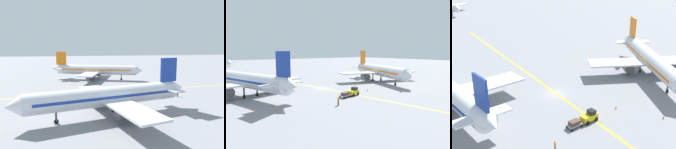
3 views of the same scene
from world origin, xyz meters
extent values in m
plane|color=gray|center=(0.00, 0.00, 0.00)|extent=(400.00, 400.00, 0.00)
cube|color=yellow|center=(0.00, 0.00, 0.00)|extent=(14.54, 119.21, 0.01)
cylinder|color=silver|center=(-19.98, 2.19, 3.80)|extent=(11.24, 29.91, 3.60)
cone|color=silver|center=(-24.17, 17.84, 3.80)|extent=(3.92, 3.20, 3.42)
cone|color=silver|center=(-15.72, -13.75, 4.10)|extent=(3.73, 3.69, 3.06)
cube|color=#193899|center=(-19.98, 2.19, 3.95)|extent=(10.50, 27.02, 0.50)
cube|color=silver|center=(-19.72, 1.22, 3.08)|extent=(28.39, 12.26, 0.36)
cylinder|color=#4C4C51|center=(-24.55, -0.07, 1.83)|extent=(2.95, 3.66, 2.20)
cylinder|color=#4C4C51|center=(-14.89, 2.52, 1.83)|extent=(2.95, 3.66, 2.20)
cube|color=#193899|center=(-16.36, -11.33, 8.10)|extent=(1.38, 3.96, 5.00)
cube|color=silver|center=(-16.49, -10.85, 4.20)|extent=(9.31, 4.65, 0.24)
cylinder|color=#4C4C51|center=(-22.47, 11.46, 1.40)|extent=(0.36, 0.36, 2.00)
cylinder|color=black|center=(-22.47, 11.46, 0.40)|extent=(0.48, 0.85, 0.80)
cylinder|color=#4C4C51|center=(-21.01, -0.16, 1.40)|extent=(0.36, 0.36, 2.00)
cylinder|color=black|center=(-21.01, -0.16, 0.40)|extent=(0.48, 0.85, 0.80)
cylinder|color=#4C4C51|center=(-17.92, 0.67, 1.40)|extent=(0.36, 0.36, 2.00)
cylinder|color=black|center=(-17.92, 0.67, 0.40)|extent=(0.48, 0.85, 0.80)
cylinder|color=silver|center=(23.46, -0.25, 3.80)|extent=(12.97, 29.58, 3.60)
cone|color=silver|center=(18.30, -15.61, 3.80)|extent=(4.01, 3.36, 3.42)
cone|color=silver|center=(28.72, 15.39, 4.10)|extent=(3.86, 3.82, 3.06)
cube|color=orange|center=(23.46, -0.25, 3.95)|extent=(12.05, 26.75, 0.50)
cube|color=silver|center=(23.78, 0.70, 3.08)|extent=(28.20, 13.85, 0.36)
cylinder|color=#4C4C51|center=(28.52, -0.90, 1.83)|extent=(3.10, 3.73, 2.20)
cylinder|color=#4C4C51|center=(19.04, 2.29, 1.83)|extent=(3.10, 3.73, 2.20)
cube|color=orange|center=(27.92, 13.02, 8.10)|extent=(1.61, 3.91, 5.00)
cube|color=silver|center=(27.76, 12.55, 4.20)|extent=(9.30, 5.14, 0.24)
cylinder|color=#4C4C51|center=(20.40, -9.35, 1.40)|extent=(0.36, 0.36, 2.00)
cylinder|color=black|center=(20.40, -9.35, 0.40)|extent=(0.52, 0.85, 0.80)
cylinder|color=#4C4C51|center=(25.61, 1.14, 1.40)|extent=(0.36, 0.36, 2.00)
cylinder|color=black|center=(25.61, 1.14, 0.40)|extent=(0.52, 0.85, 0.80)
cylinder|color=#4C4C51|center=(22.58, 2.15, 1.40)|extent=(0.36, 0.36, 2.00)
cylinder|color=black|center=(22.58, 2.15, 0.40)|extent=(0.52, 0.85, 0.80)
cube|color=gold|center=(0.61, -12.53, 0.80)|extent=(3.27, 2.18, 0.90)
cube|color=black|center=(1.14, -12.40, 1.60)|extent=(1.37, 1.50, 0.70)
sphere|color=orange|center=(1.14, -12.40, 2.03)|extent=(0.16, 0.16, 0.16)
cylinder|color=black|center=(1.37, -11.57, 0.35)|extent=(0.74, 0.41, 0.70)
cylinder|color=black|center=(1.73, -13.03, 0.35)|extent=(0.74, 0.41, 0.70)
cylinder|color=black|center=(-0.52, -12.04, 0.35)|extent=(0.74, 0.41, 0.70)
cylinder|color=black|center=(-0.16, -13.50, 0.35)|extent=(0.74, 0.41, 0.70)
cube|color=gray|center=(-2.50, -13.30, 0.54)|extent=(2.86, 1.98, 0.20)
cube|color=#4C382D|center=(-2.50, -13.30, 0.94)|extent=(2.04, 1.52, 0.60)
cylinder|color=black|center=(-1.64, -12.44, 0.22)|extent=(0.46, 0.24, 0.44)
cylinder|color=black|center=(-1.34, -13.66, 0.22)|extent=(0.46, 0.24, 0.44)
cylinder|color=black|center=(-3.66, -12.94, 0.22)|extent=(0.46, 0.24, 0.44)
cylinder|color=black|center=(-3.36, -14.16, 0.22)|extent=(0.46, 0.24, 0.44)
cylinder|color=#23232D|center=(-7.91, -17.81, 0.42)|extent=(0.16, 0.16, 0.85)
cylinder|color=#23232D|center=(-7.94, -18.01, 0.42)|extent=(0.16, 0.16, 0.85)
cube|color=orange|center=(-7.93, -17.91, 1.15)|extent=(0.26, 0.38, 0.60)
cylinder|color=orange|center=(-7.90, -17.67, 1.15)|extent=(0.10, 0.10, 0.55)
cylinder|color=orange|center=(-7.96, -18.15, 1.15)|extent=(0.10, 0.10, 0.55)
sphere|color=#9E7051|center=(-7.93, -17.91, 1.57)|extent=(0.22, 0.22, 0.22)
cone|color=orange|center=(-22.26, -11.20, 0.28)|extent=(0.32, 0.32, 0.55)
cone|color=orange|center=(7.20, -10.77, 0.28)|extent=(0.32, 0.32, 0.55)
cone|color=orange|center=(12.54, -17.18, 0.28)|extent=(0.32, 0.32, 0.55)
camera|label=1|loc=(-59.14, 8.36, 13.36)|focal=35.00mm
camera|label=2|loc=(-33.20, -51.29, 10.77)|focal=35.00mm
camera|label=3|loc=(-22.57, -52.24, 26.57)|focal=50.00mm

